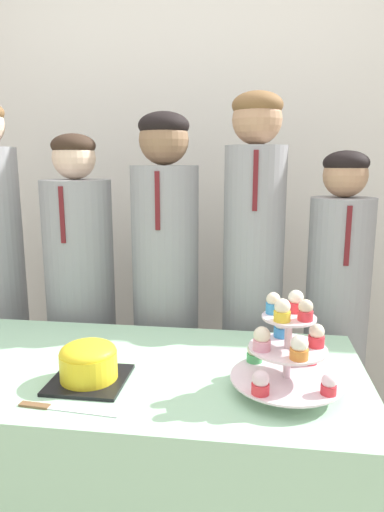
{
  "coord_description": "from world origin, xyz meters",
  "views": [
    {
      "loc": [
        0.35,
        -0.92,
        1.35
      ],
      "look_at": [
        0.18,
        0.38,
        1.08
      ],
      "focal_mm": 32.0,
      "sensor_mm": 36.0,
      "label": 1
    }
  ],
  "objects_px": {
    "cupcake_stand": "(287,348)",
    "student_3": "(252,298)",
    "cake_knife": "(52,408)",
    "student_1": "(82,315)",
    "student_2": "(166,306)",
    "student_4": "(335,332)",
    "round_cake": "(89,362)"
  },
  "relations": [
    {
      "from": "cake_knife",
      "to": "student_1",
      "type": "distance_m",
      "value": 0.85
    },
    {
      "from": "student_4",
      "to": "student_1",
      "type": "bearing_deg",
      "value": 180.0
    },
    {
      "from": "cake_knife",
      "to": "student_4",
      "type": "xyz_separation_m",
      "value": [
        0.84,
        0.82,
        -0.06
      ]
    },
    {
      "from": "student_1",
      "to": "round_cake",
      "type": "bearing_deg",
      "value": -67.03
    },
    {
      "from": "cake_knife",
      "to": "student_3",
      "type": "xyz_separation_m",
      "value": [
        0.5,
        0.82,
        0.06
      ]
    },
    {
      "from": "cupcake_stand",
      "to": "student_3",
      "type": "height_order",
      "value": "student_3"
    },
    {
      "from": "student_3",
      "to": "student_4",
      "type": "height_order",
      "value": "student_3"
    },
    {
      "from": "cake_knife",
      "to": "student_3",
      "type": "height_order",
      "value": "student_3"
    },
    {
      "from": "round_cake",
      "to": "student_4",
      "type": "distance_m",
      "value": 1.04
    },
    {
      "from": "student_3",
      "to": "student_2",
      "type": "bearing_deg",
      "value": 180.0
    },
    {
      "from": "student_3",
      "to": "cake_knife",
      "type": "bearing_deg",
      "value": -121.3
    },
    {
      "from": "student_2",
      "to": "student_3",
      "type": "height_order",
      "value": "student_3"
    },
    {
      "from": "student_3",
      "to": "cupcake_stand",
      "type": "bearing_deg",
      "value": -81.56
    },
    {
      "from": "student_2",
      "to": "student_3",
      "type": "relative_size",
      "value": 0.96
    },
    {
      "from": "cupcake_stand",
      "to": "student_1",
      "type": "distance_m",
      "value": 1.07
    },
    {
      "from": "cake_knife",
      "to": "student_3",
      "type": "distance_m",
      "value": 0.96
    },
    {
      "from": "student_2",
      "to": "student_4",
      "type": "distance_m",
      "value": 0.7
    },
    {
      "from": "round_cake",
      "to": "cupcake_stand",
      "type": "xyz_separation_m",
      "value": [
        0.55,
        0.01,
        0.07
      ]
    },
    {
      "from": "cake_knife",
      "to": "student_1",
      "type": "bearing_deg",
      "value": 110.65
    },
    {
      "from": "cake_knife",
      "to": "cupcake_stand",
      "type": "distance_m",
      "value": 0.63
    },
    {
      "from": "cupcake_stand",
      "to": "student_1",
      "type": "height_order",
      "value": "student_1"
    },
    {
      "from": "round_cake",
      "to": "cupcake_stand",
      "type": "relative_size",
      "value": 0.69
    },
    {
      "from": "round_cake",
      "to": "student_2",
      "type": "height_order",
      "value": "student_2"
    },
    {
      "from": "cupcake_stand",
      "to": "student_3",
      "type": "bearing_deg",
      "value": 98.44
    },
    {
      "from": "cupcake_stand",
      "to": "student_2",
      "type": "xyz_separation_m",
      "value": [
        -0.46,
        0.65,
        -0.11
      ]
    },
    {
      "from": "student_2",
      "to": "student_4",
      "type": "relative_size",
      "value": 1.11
    },
    {
      "from": "cake_knife",
      "to": "student_1",
      "type": "xyz_separation_m",
      "value": [
        -0.24,
        0.82,
        -0.04
      ]
    },
    {
      "from": "student_1",
      "to": "student_2",
      "type": "relative_size",
      "value": 0.95
    },
    {
      "from": "round_cake",
      "to": "student_2",
      "type": "distance_m",
      "value": 0.67
    },
    {
      "from": "cake_knife",
      "to": "cupcake_stand",
      "type": "height_order",
      "value": "cupcake_stand"
    },
    {
      "from": "student_1",
      "to": "student_3",
      "type": "relative_size",
      "value": 0.91
    },
    {
      "from": "round_cake",
      "to": "cake_knife",
      "type": "distance_m",
      "value": 0.17
    }
  ]
}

